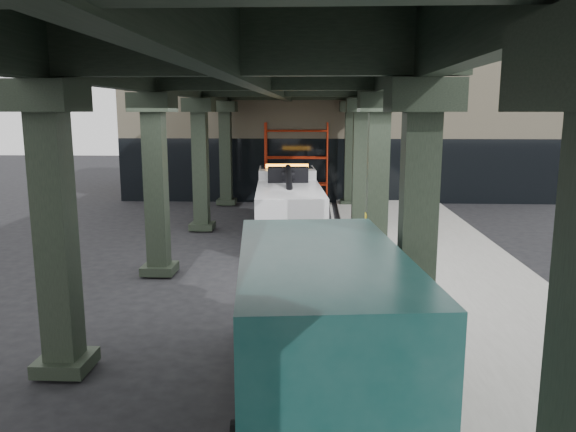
# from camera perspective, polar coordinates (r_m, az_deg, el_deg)

# --- Properties ---
(ground) EXTENTS (90.00, 90.00, 0.00)m
(ground) POSITION_cam_1_polar(r_m,az_deg,el_deg) (13.77, -1.27, -8.55)
(ground) COLOR black
(ground) RESTS_ON ground
(sidewalk) EXTENTS (5.00, 40.00, 0.15)m
(sidewalk) POSITION_cam_1_polar(r_m,az_deg,el_deg) (16.02, 15.62, -5.91)
(sidewalk) COLOR gray
(sidewalk) RESTS_ON ground
(lane_stripe) EXTENTS (0.12, 38.00, 0.01)m
(lane_stripe) POSITION_cam_1_polar(r_m,az_deg,el_deg) (15.66, 5.51, -6.20)
(lane_stripe) COLOR silver
(lane_stripe) RESTS_ON ground
(viaduct) EXTENTS (7.40, 32.00, 6.40)m
(viaduct) POSITION_cam_1_polar(r_m,az_deg,el_deg) (15.07, -2.37, 14.18)
(viaduct) COLOR black
(viaduct) RESTS_ON ground
(building) EXTENTS (22.00, 10.00, 8.00)m
(building) POSITION_cam_1_polar(r_m,az_deg,el_deg) (33.00, 4.72, 9.63)
(building) COLOR #C6B793
(building) RESTS_ON ground
(scaffolding) EXTENTS (3.08, 0.88, 4.00)m
(scaffolding) POSITION_cam_1_polar(r_m,az_deg,el_deg) (27.74, 0.87, 5.58)
(scaffolding) COLOR #B5260E
(scaffolding) RESTS_ON ground
(tow_truck) EXTENTS (2.82, 8.06, 2.59)m
(tow_truck) POSITION_cam_1_polar(r_m,az_deg,el_deg) (20.74, 0.02, 1.56)
(tow_truck) COLOR black
(tow_truck) RESTS_ON ground
(towed_van) EXTENTS (3.08, 6.51, 2.56)m
(towed_van) POSITION_cam_1_polar(r_m,az_deg,el_deg) (8.62, 3.13, -10.75)
(towed_van) COLOR #103A37
(towed_van) RESTS_ON ground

